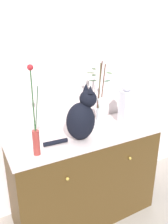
# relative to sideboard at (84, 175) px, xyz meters

# --- Properties ---
(ground_plane) EXTENTS (6.00, 6.00, 0.00)m
(ground_plane) POSITION_rel_sideboard_xyz_m (0.00, 0.00, -0.40)
(ground_plane) COLOR #A1988E
(wall_back) EXTENTS (4.40, 0.08, 2.60)m
(wall_back) POSITION_rel_sideboard_xyz_m (0.00, 0.33, 0.90)
(wall_back) COLOR silver
(wall_back) RESTS_ON ground_plane
(sideboard) EXTENTS (1.24, 0.53, 0.81)m
(sideboard) POSITION_rel_sideboard_xyz_m (0.00, 0.00, 0.00)
(sideboard) COLOR #462F14
(sideboard) RESTS_ON ground_plane
(cat_sitting) EXTENTS (0.42, 0.19, 0.42)m
(cat_sitting) POSITION_rel_sideboard_xyz_m (-0.07, -0.09, 0.58)
(cat_sitting) COLOR black
(cat_sitting) RESTS_ON sideboard
(vase_slim_green) EXTENTS (0.06, 0.05, 0.59)m
(vase_slim_green) POSITION_rel_sideboard_xyz_m (-0.44, -0.15, 0.56)
(vase_slim_green) COLOR maroon
(vase_slim_green) RESTS_ON sideboard
(bowl_porcelain) EXTENTS (0.17, 0.17, 0.05)m
(bowl_porcelain) POSITION_rel_sideboard_xyz_m (0.19, 0.04, 0.43)
(bowl_porcelain) COLOR white
(bowl_porcelain) RESTS_ON sideboard
(vase_glass_clear) EXTENTS (0.20, 0.15, 0.50)m
(vase_glass_clear) POSITION_rel_sideboard_xyz_m (0.18, 0.04, 0.59)
(vase_glass_clear) COLOR silver
(vase_glass_clear) RESTS_ON bowl_porcelain
(jar_lidded_porcelain) EXTENTS (0.10, 0.10, 0.37)m
(jar_lidded_porcelain) POSITION_rel_sideboard_xyz_m (0.43, 0.01, 0.57)
(jar_lidded_porcelain) COLOR silver
(jar_lidded_porcelain) RESTS_ON sideboard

